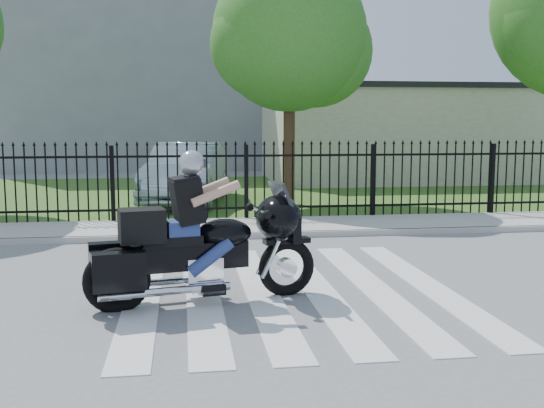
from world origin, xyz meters
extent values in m
plane|color=slate|center=(0.00, 0.00, 0.00)|extent=(120.00, 120.00, 0.00)
cube|color=#ADAAA3|center=(0.00, 5.00, 0.06)|extent=(40.00, 2.00, 0.12)
cube|color=#ADAAA3|center=(0.00, 4.00, 0.06)|extent=(40.00, 0.12, 0.12)
cube|color=#31531C|center=(0.00, 12.00, 0.01)|extent=(40.00, 12.00, 0.02)
cube|color=black|center=(0.00, 6.00, 0.35)|extent=(26.00, 0.04, 0.05)
cube|color=black|center=(0.00, 6.00, 1.55)|extent=(26.00, 0.04, 0.05)
cylinder|color=#382316|center=(1.50, 9.00, 2.08)|extent=(0.32, 0.32, 4.16)
sphere|color=#2C7020|center=(1.50, 9.00, 4.68)|extent=(4.20, 4.20, 4.20)
cube|color=beige|center=(7.00, 16.00, 1.75)|extent=(10.00, 6.00, 3.50)
cube|color=black|center=(7.00, 16.00, 3.60)|extent=(10.20, 6.20, 0.20)
cube|color=gray|center=(-3.00, 26.00, 6.00)|extent=(15.00, 10.00, 12.00)
torus|color=black|center=(-0.08, -0.19, 0.38)|extent=(0.81, 0.30, 0.79)
torus|color=black|center=(-2.27, -0.62, 0.38)|extent=(0.85, 0.33, 0.84)
cube|color=black|center=(-1.37, -0.44, 0.63)|extent=(1.52, 0.55, 0.34)
ellipsoid|color=black|center=(-0.92, -0.36, 0.89)|extent=(0.79, 0.59, 0.38)
cube|color=black|center=(-1.60, -0.49, 0.85)|extent=(0.80, 0.50, 0.11)
cube|color=silver|center=(-1.20, -0.41, 0.44)|extent=(0.52, 0.42, 0.34)
ellipsoid|color=black|center=(-0.19, -0.22, 1.06)|extent=(0.76, 0.93, 0.62)
cube|color=black|center=(-1.96, -0.56, 1.06)|extent=(0.62, 0.53, 0.41)
cube|color=navy|center=(-1.46, -0.46, 0.99)|extent=(0.45, 0.41, 0.21)
sphere|color=#ADB1B5|center=(-1.33, -0.44, 1.81)|extent=(0.33, 0.33, 0.33)
imported|color=#91A5B6|center=(-1.32, 9.71, 0.87)|extent=(2.69, 5.42, 1.71)
camera|label=1|loc=(-1.45, -8.48, 2.34)|focal=42.00mm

